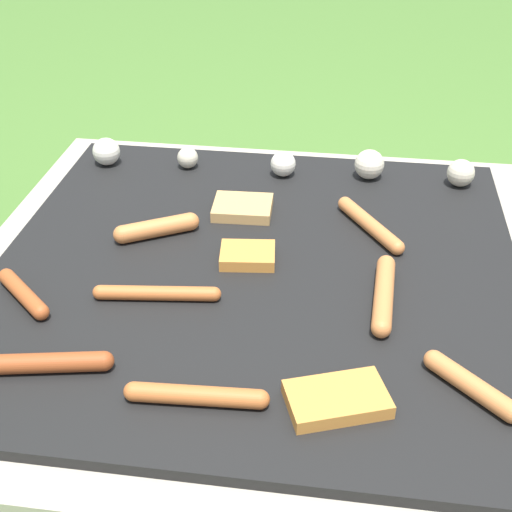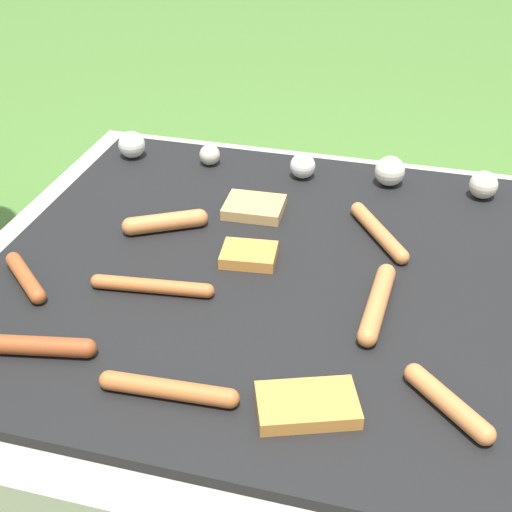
{
  "view_description": "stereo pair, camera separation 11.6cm",
  "coord_description": "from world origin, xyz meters",
  "views": [
    {
      "loc": [
        0.14,
        -0.96,
        1.03
      ],
      "look_at": [
        0.0,
        0.0,
        0.39
      ],
      "focal_mm": 50.0,
      "sensor_mm": 36.0,
      "label": 1
    },
    {
      "loc": [
        0.25,
        -0.94,
        1.03
      ],
      "look_at": [
        0.0,
        0.0,
        0.39
      ],
      "focal_mm": 50.0,
      "sensor_mm": 36.0,
      "label": 2
    }
  ],
  "objects": [
    {
      "name": "ground_plane",
      "position": [
        0.0,
        0.0,
        0.0
      ],
      "size": [
        14.0,
        14.0,
        0.0
      ],
      "primitive_type": "plane",
      "color": "#47702D"
    },
    {
      "name": "grill",
      "position": [
        0.0,
        0.0,
        0.18
      ],
      "size": [
        0.98,
        0.98,
        0.37
      ],
      "color": "#A89E8C",
      "rests_on": "ground_plane"
    },
    {
      "name": "sausage_front_center",
      "position": [
        -0.19,
        0.07,
        0.39
      ],
      "size": [
        0.14,
        0.09,
        0.03
      ],
      "color": "#C6753D",
      "rests_on": "grill"
    },
    {
      "name": "sausage_back_center",
      "position": [
        0.21,
        -0.07,
        0.39
      ],
      "size": [
        0.04,
        0.2,
        0.03
      ],
      "color": "#C6753D",
      "rests_on": "grill"
    },
    {
      "name": "sausage_mid_left",
      "position": [
        -0.03,
        -0.32,
        0.38
      ],
      "size": [
        0.19,
        0.03,
        0.03
      ],
      "color": "#B7602D",
      "rests_on": "grill"
    },
    {
      "name": "sausage_front_right",
      "position": [
        -0.14,
        -0.11,
        0.38
      ],
      "size": [
        0.2,
        0.04,
        0.02
      ],
      "color": "#B7602D",
      "rests_on": "grill"
    },
    {
      "name": "sausage_front_left",
      "position": [
        0.18,
        0.14,
        0.38
      ],
      "size": [
        0.12,
        0.17,
        0.03
      ],
      "color": "#C6753D",
      "rests_on": "grill"
    },
    {
      "name": "sausage_back_right",
      "position": [
        -0.25,
        -0.29,
        0.38
      ],
      "size": [
        0.18,
        0.06,
        0.03
      ],
      "color": "#93421E",
      "rests_on": "grill"
    },
    {
      "name": "sausage_back_left",
      "position": [
        0.32,
        -0.25,
        0.38
      ],
      "size": [
        0.12,
        0.11,
        0.03
      ],
      "color": "#C6753D",
      "rests_on": "grill"
    },
    {
      "name": "sausage_mid_right",
      "position": [
        -0.34,
        -0.14,
        0.38
      ],
      "size": [
        0.11,
        0.11,
        0.03
      ],
      "color": "#A34C23",
      "rests_on": "grill"
    },
    {
      "name": "bread_slice_center",
      "position": [
        -0.05,
        0.17,
        0.38
      ],
      "size": [
        0.11,
        0.09,
        0.02
      ],
      "color": "tan",
      "rests_on": "grill"
    },
    {
      "name": "bread_slice_right",
      "position": [
        -0.02,
        0.01,
        0.38
      ],
      "size": [
        0.1,
        0.08,
        0.02
      ],
      "color": "#D18438",
      "rests_on": "grill"
    },
    {
      "name": "bread_slice_left",
      "position": [
        0.15,
        -0.3,
        0.38
      ],
      "size": [
        0.15,
        0.12,
        0.02
      ],
      "color": "#D18438",
      "rests_on": "grill"
    },
    {
      "name": "mushroom_row",
      "position": [
        0.02,
        0.34,
        0.4
      ],
      "size": [
        0.78,
        0.07,
        0.06
      ],
      "color": "silver",
      "rests_on": "grill"
    }
  ]
}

